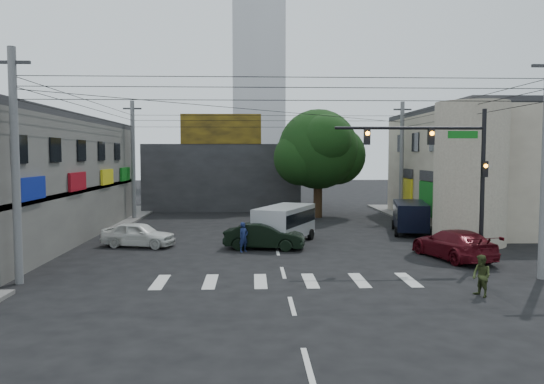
{
  "coord_description": "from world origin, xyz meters",
  "views": [
    {
      "loc": [
        -1.35,
        -25.41,
        5.08
      ],
      "look_at": [
        -0.21,
        4.0,
        2.99
      ],
      "focal_mm": 35.0,
      "sensor_mm": 36.0,
      "label": 1
    }
  ],
  "objects": [
    {
      "name": "building_far",
      "position": [
        -4.0,
        26.0,
        3.0
      ],
      "size": [
        14.0,
        10.0,
        6.0
      ],
      "primitive_type": "cube",
      "color": "#232326",
      "rests_on": "ground"
    },
    {
      "name": "traffic_officer",
      "position": [
        -1.77,
        1.98,
        0.78
      ],
      "size": [
        0.94,
        0.94,
        1.56
      ],
      "primitive_type": "imported",
      "rotation": [
        0.0,
        0.0,
        0.74
      ],
      "color": "#141F47",
      "rests_on": "ground"
    },
    {
      "name": "street_tree",
      "position": [
        4.0,
        17.0,
        5.47
      ],
      "size": [
        6.4,
        6.4,
        8.7
      ],
      "color": "black",
      "rests_on": "ground"
    },
    {
      "name": "utility_pole_near_left",
      "position": [
        -10.5,
        -4.5,
        4.6
      ],
      "size": [
        0.32,
        0.32,
        9.2
      ],
      "primitive_type": "cylinder",
      "color": "#59595B",
      "rests_on": "ground"
    },
    {
      "name": "traffic_gantry",
      "position": [
        7.82,
        -1.0,
        4.83
      ],
      "size": [
        7.1,
        0.35,
        7.2
      ],
      "color": "black",
      "rests_on": "ground"
    },
    {
      "name": "corner_column",
      "position": [
        11.0,
        4.0,
        4.0
      ],
      "size": [
        4.0,
        4.0,
        8.0
      ],
      "primitive_type": "cylinder",
      "color": "gray",
      "rests_on": "ground"
    },
    {
      "name": "pedestrian_olive",
      "position": [
        6.85,
        -7.09,
        0.75
      ],
      "size": [
        1.08,
        1.02,
        1.5
      ],
      "primitive_type": "imported",
      "rotation": [
        0.0,
        0.0,
        -1.23
      ],
      "color": "#323D1C",
      "rests_on": "ground"
    },
    {
      "name": "billboard",
      "position": [
        -4.0,
        21.1,
        7.3
      ],
      "size": [
        7.0,
        0.3,
        2.6
      ],
      "primitive_type": "cube",
      "color": "olive",
      "rests_on": "building_far"
    },
    {
      "name": "navy_van",
      "position": [
        8.89,
        8.19,
        1.0
      ],
      "size": [
        5.78,
        3.94,
        2.0
      ],
      "primitive_type": null,
      "rotation": [
        0.0,
        0.0,
        1.36
      ],
      "color": "black",
      "rests_on": "ground"
    },
    {
      "name": "building_right",
      "position": [
        18.0,
        13.0,
        4.0
      ],
      "size": [
        14.0,
        18.0,
        8.0
      ],
      "primitive_type": "cube",
      "color": "gray",
      "rests_on": "ground"
    },
    {
      "name": "silver_minivan",
      "position": [
        0.54,
        4.69,
        1.05
      ],
      "size": [
        6.47,
        5.8,
        2.11
      ],
      "primitive_type": null,
      "rotation": [
        0.0,
        0.0,
        1.14
      ],
      "color": "#B1B4BA",
      "rests_on": "ground"
    },
    {
      "name": "utility_pole_far_left",
      "position": [
        -10.5,
        16.0,
        4.6
      ],
      "size": [
        0.32,
        0.32,
        9.2
      ],
      "primitive_type": "cylinder",
      "color": "#59595B",
      "rests_on": "ground"
    },
    {
      "name": "white_compact",
      "position": [
        -7.58,
        3.78,
        0.69
      ],
      "size": [
        3.49,
        4.78,
        1.37
      ],
      "primitive_type": "imported",
      "rotation": [
        0.0,
        0.0,
        1.33
      ],
      "color": "silver",
      "rests_on": "ground"
    },
    {
      "name": "ground",
      "position": [
        0.0,
        0.0,
        0.0
      ],
      "size": [
        160.0,
        160.0,
        0.0
      ],
      "primitive_type": "plane",
      "color": "black",
      "rests_on": "ground"
    },
    {
      "name": "tower_distant",
      "position": [
        0.0,
        70.0,
        22.0
      ],
      "size": [
        9.0,
        9.0,
        44.0
      ],
      "primitive_type": "cube",
      "color": "silver",
      "rests_on": "ground"
    },
    {
      "name": "dark_sedan",
      "position": [
        -0.66,
        2.76,
        0.7
      ],
      "size": [
        2.99,
        4.8,
        1.41
      ],
      "primitive_type": "imported",
      "rotation": [
        0.0,
        0.0,
        1.39
      ],
      "color": "black",
      "rests_on": "ground"
    },
    {
      "name": "maroon_sedan",
      "position": [
        8.43,
        -0.31,
        0.73
      ],
      "size": [
        4.44,
        6.01,
        1.46
      ],
      "primitive_type": "imported",
      "rotation": [
        0.0,
        0.0,
        3.39
      ],
      "color": "#4E0B13",
      "rests_on": "ground"
    },
    {
      "name": "utility_pole_far_right",
      "position": [
        10.5,
        16.0,
        4.6
      ],
      "size": [
        0.32,
        0.32,
        9.2
      ],
      "primitive_type": "cylinder",
      "color": "#59595B",
      "rests_on": "ground"
    },
    {
      "name": "sidewalk_far_right",
      "position": [
        18.0,
        18.0,
        0.07
      ],
      "size": [
        16.0,
        16.0,
        0.15
      ],
      "primitive_type": "cube",
      "color": "#514F4C",
      "rests_on": "ground"
    },
    {
      "name": "sidewalk_far_left",
      "position": [
        -18.0,
        18.0,
        0.07
      ],
      "size": [
        16.0,
        16.0,
        0.15
      ],
      "primitive_type": "cube",
      "color": "#514F4C",
      "rests_on": "ground"
    }
  ]
}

